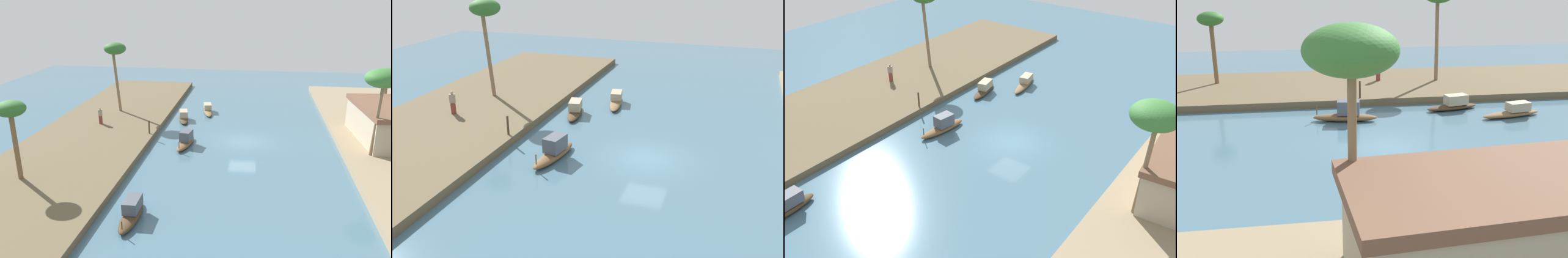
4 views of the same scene
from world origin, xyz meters
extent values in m
plane|color=#476B7F|center=(0.00, 0.00, 0.00)|extent=(73.92, 73.92, 0.00)
cube|color=brown|center=(0.00, -13.96, 0.26)|extent=(46.01, 11.17, 0.52)
ellipsoid|color=brown|center=(1.84, -5.10, 0.23)|extent=(4.20, 1.55, 0.47)
cube|color=#4C515B|center=(1.63, -5.07, 0.91)|extent=(1.52, 1.10, 0.88)
cylinder|color=brown|center=(3.63, -5.36, 0.72)|extent=(0.07, 0.07, 0.60)
cube|color=#4C515B|center=(14.51, -6.22, 0.85)|extent=(1.73, 0.90, 0.74)
ellipsoid|color=#47331E|center=(-5.76, -6.62, 0.18)|extent=(3.93, 1.70, 0.37)
cube|color=tan|center=(-6.04, -6.68, 0.70)|extent=(1.68, 1.14, 0.67)
ellipsoid|color=brown|center=(-9.08, -4.38, 0.19)|extent=(4.35, 1.65, 0.37)
cube|color=tan|center=(-9.58, -4.48, 0.66)|extent=(1.63, 1.09, 0.58)
cylinder|color=brown|center=(-1.84, -14.45, 0.92)|extent=(0.48, 0.48, 0.81)
cube|color=gray|center=(-1.84, -14.45, 1.65)|extent=(0.37, 0.46, 0.64)
sphere|color=tan|center=(-1.84, -14.45, 2.08)|extent=(0.22, 0.22, 0.22)
cylinder|color=#4C3823|center=(0.42, -8.82, 1.14)|extent=(0.14, 0.14, 1.24)
cylinder|color=#7F6647|center=(-6.72, -14.20, 3.74)|extent=(0.30, 0.78, 6.45)
cylinder|color=#7F6647|center=(3.06, 10.58, 3.43)|extent=(0.26, 0.51, 5.82)
ellipsoid|color=#387533|center=(3.06, 10.58, 6.87)|extent=(2.66, 2.66, 1.46)
camera|label=1|loc=(36.35, 0.94, 13.21)|focal=38.08mm
camera|label=2|loc=(23.79, 4.62, 11.28)|focal=41.23mm
camera|label=3|loc=(25.06, 15.65, 17.88)|focal=42.38mm
camera|label=4|loc=(4.34, 22.75, 8.69)|focal=41.85mm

